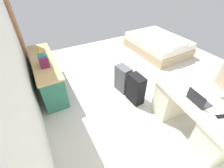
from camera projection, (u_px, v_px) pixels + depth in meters
The scene contains 15 objects.
ground_plane at pixel (143, 85), 3.86m from camera, with size 5.90×5.90×0.00m, color beige.
wall_back at pixel (16, 65), 2.19m from camera, with size 4.90×0.10×2.51m, color silver.
door_wooden at pixel (20, 36), 3.68m from camera, with size 0.88×0.05×2.04m, color brown.
desk at pixel (192, 115), 2.60m from camera, with size 1.50×0.81×0.74m.
office_chair at pixel (214, 92), 3.01m from camera, with size 0.60×0.60×0.94m.
credenza at pixel (47, 74), 3.57m from camera, with size 1.80×0.48×0.74m.
bed at pixel (158, 44), 5.14m from camera, with size 1.93×1.44×0.58m.
suitcase_black at pixel (136, 89), 3.23m from camera, with size 0.36×0.22×0.64m, color black.
suitcase_spare_grey at pixel (123, 79), 3.53m from camera, with size 0.36×0.22×0.62m, color #4C4C51.
laptop at pixel (198, 100), 2.32m from camera, with size 0.33×0.25×0.21m.
computer_mouse at pixel (187, 90), 2.54m from camera, with size 0.06×0.10×0.03m, color white.
cell_phone_near_laptop at pixel (221, 116), 2.13m from camera, with size 0.07×0.14×0.01m, color black.
cell_phone_by_mouse at pixel (190, 90), 2.56m from camera, with size 0.07×0.14×0.01m, color black.
book_row at pixel (43, 61), 3.11m from camera, with size 0.27×0.17×0.23m.
figurine_small at pixel (39, 49), 3.62m from camera, with size 0.08×0.08×0.11m, color gold.
Camera 1 is at (-2.30, 2.11, 2.41)m, focal length 25.10 mm.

